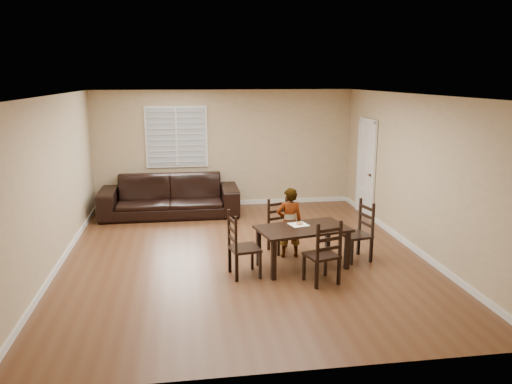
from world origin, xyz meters
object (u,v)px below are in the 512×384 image
chair_right (362,233)px  chair_near (279,227)px  dining_table (303,233)px  child (289,223)px  chair_left (237,248)px  sofa (170,196)px  chair_far (326,256)px  donut (300,223)px

chair_right → chair_near: bearing=-129.1°
dining_table → child: child is taller
chair_left → sofa: size_ratio=0.34×
dining_table → chair_far: (0.17, -0.75, -0.13)m
chair_right → child: bearing=-115.0°
donut → chair_near: bearing=104.6°
chair_far → chair_near: bearing=-94.0°
sofa → chair_right: bearing=-44.5°
dining_table → donut: bearing=83.7°
donut → dining_table: bearing=-84.3°
chair_far → donut: size_ratio=9.05×
dining_table → sofa: 4.05m
chair_near → chair_far: 1.67m
chair_near → chair_left: bearing=-147.9°
child → chair_left: bearing=37.6°
chair_left → sofa: bearing=6.8°
chair_right → sofa: (-3.22, 3.20, -0.02)m
chair_right → sofa: bearing=-146.7°
chair_far → donut: bearing=-95.3°
chair_far → sofa: size_ratio=0.33×
chair_right → sofa: 4.54m
chair_near → chair_left: (-0.87, -1.11, 0.04)m
donut → sofa: sofa is taller
chair_near → donut: 0.80m
chair_near → chair_right: (1.27, -0.66, 0.03)m
chair_left → donut: chair_left is taller
chair_near → chair_far: (0.37, -1.63, 0.02)m
dining_table → chair_left: 1.10m
dining_table → chair_far: 0.78m
chair_near → chair_left: 1.41m
dining_table → chair_near: chair_near is taller
donut → sofa: 3.92m
chair_right → sofa: size_ratio=0.33×
dining_table → chair_right: (1.07, 0.23, -0.12)m
child → donut: child is taller
chair_far → donut: (-0.19, 0.90, 0.24)m
donut → chair_left: bearing=-160.1°
chair_far → chair_left: chair_left is taller
chair_near → donut: bearing=-95.2°
donut → sofa: (-2.14, 3.27, -0.25)m
chair_far → chair_right: (0.90, 0.97, 0.01)m
chair_far → sofa: 4.78m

